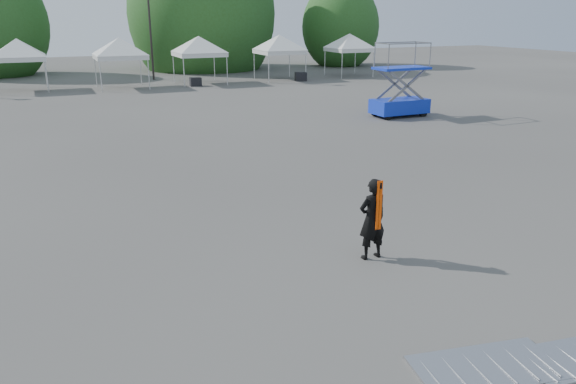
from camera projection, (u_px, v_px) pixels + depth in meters
name	position (u px, v px, depth m)	size (l,w,h in m)	color
ground	(285.00, 217.00, 14.06)	(120.00, 120.00, 0.00)	#474442
light_pole_east	(148.00, 4.00, 41.41)	(0.60, 0.25, 9.80)	black
tree_mid_e	(202.00, 13.00, 50.03)	(5.12, 5.12, 7.79)	#382314
tree_far_e	(340.00, 27.00, 53.68)	(3.84, 3.84, 5.84)	#382314
tent_d	(17.00, 43.00, 35.99)	(4.54, 4.54, 3.88)	silver
tent_e	(119.00, 42.00, 37.34)	(4.61, 4.61, 3.88)	silver
tent_f	(199.00, 40.00, 39.74)	(4.67, 4.67, 3.88)	silver
tent_g	(279.00, 38.00, 42.16)	(4.53, 4.53, 3.88)	silver
tent_h	(350.00, 37.00, 44.64)	(4.33, 4.33, 3.88)	silver
man	(372.00, 219.00, 11.43)	(0.65, 0.45, 1.72)	black
scissor_lift	(401.00, 80.00, 27.17)	(2.77, 1.44, 3.54)	#0D37AE
barrier_left	(487.00, 367.00, 8.02)	(2.25, 1.40, 0.07)	#9A9CA1
crate_mid	(196.00, 82.00, 39.13)	(0.77, 0.60, 0.60)	black
crate_east	(301.00, 77.00, 42.14)	(0.82, 0.64, 0.64)	black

